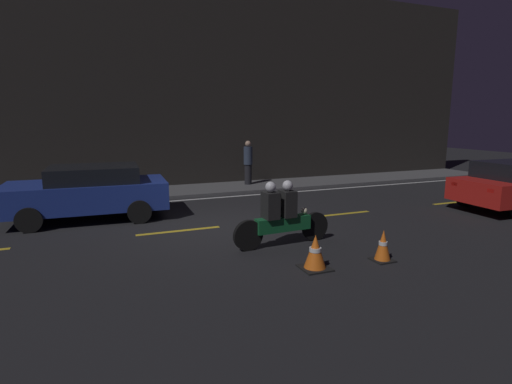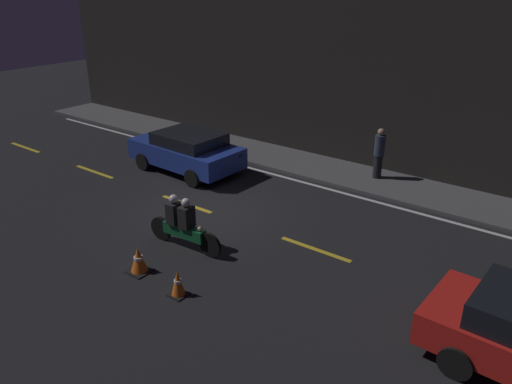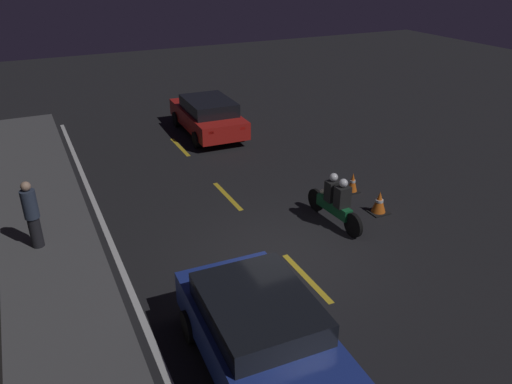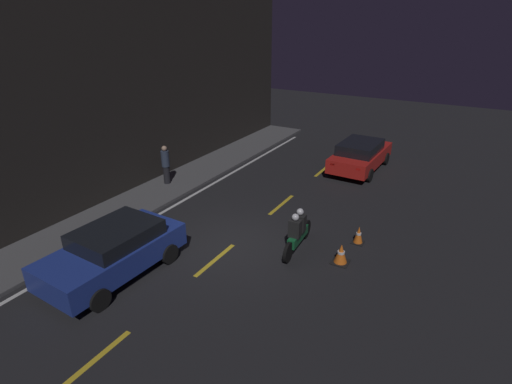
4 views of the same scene
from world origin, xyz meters
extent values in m
plane|color=black|center=(0.00, 0.00, 0.00)|extent=(56.00, 56.00, 0.00)
cube|color=#4C4C4F|center=(0.00, 4.97, 0.06)|extent=(28.00, 2.23, 0.12)
cube|color=black|center=(0.00, 6.24, 3.91)|extent=(28.00, 0.30, 7.82)
cube|color=gold|center=(-1.00, 0.00, 0.00)|extent=(2.00, 0.14, 0.01)
cube|color=gold|center=(3.50, 0.00, 0.00)|extent=(2.00, 0.14, 0.01)
cube|color=gold|center=(8.00, 0.00, 0.00)|extent=(2.00, 0.14, 0.01)
cube|color=silver|center=(0.00, 3.60, 0.00)|extent=(25.20, 0.14, 0.01)
cube|color=navy|center=(-3.00, 2.07, 0.65)|extent=(4.10, 2.04, 0.70)
cube|color=black|center=(-2.80, 2.06, 1.21)|extent=(2.28, 1.78, 0.42)
cube|color=red|center=(-1.04, 1.38, 0.82)|extent=(0.07, 0.20, 0.10)
cube|color=red|center=(-0.99, 2.61, 0.82)|extent=(0.07, 0.20, 0.10)
cylinder|color=black|center=(-4.28, 1.20, 0.30)|extent=(0.61, 0.20, 0.60)
cylinder|color=black|center=(-4.21, 3.04, 0.30)|extent=(0.61, 0.20, 0.60)
cylinder|color=black|center=(-1.79, 1.10, 0.30)|extent=(0.61, 0.20, 0.60)
cylinder|color=black|center=(-1.72, 2.94, 0.30)|extent=(0.61, 0.20, 0.60)
cube|color=red|center=(6.89, -0.81, 0.78)|extent=(0.07, 0.20, 0.10)
cube|color=red|center=(6.85, -2.00, 0.78)|extent=(0.07, 0.20, 0.10)
cylinder|color=black|center=(7.69, -0.54, 0.30)|extent=(0.61, 0.20, 0.61)
cylinder|color=black|center=(1.63, -1.86, 0.32)|extent=(0.64, 0.12, 0.63)
cylinder|color=black|center=(0.03, -1.96, 0.32)|extent=(0.64, 0.14, 0.63)
cube|color=#14592D|center=(0.83, -1.91, 0.47)|extent=(1.24, 0.31, 0.30)
sphere|color=#F2EABF|center=(1.35, -1.88, 0.70)|extent=(0.14, 0.14, 0.14)
cube|color=black|center=(0.93, -1.90, 0.89)|extent=(0.30, 0.38, 0.55)
sphere|color=silver|center=(0.93, -1.90, 1.28)|extent=(0.22, 0.22, 0.22)
cube|color=black|center=(0.53, -1.93, 0.89)|extent=(0.30, 0.38, 0.55)
sphere|color=silver|center=(0.53, -1.93, 1.28)|extent=(0.22, 0.22, 0.22)
cube|color=black|center=(0.77, -3.35, 0.01)|extent=(0.51, 0.51, 0.03)
cone|color=orange|center=(0.77, -3.35, 0.33)|extent=(0.39, 0.39, 0.60)
cylinder|color=white|center=(0.77, -3.35, 0.36)|extent=(0.22, 0.22, 0.07)
cube|color=black|center=(2.16, -3.47, 0.01)|extent=(0.38, 0.38, 0.03)
cone|color=orange|center=(2.16, -3.47, 0.32)|extent=(0.30, 0.30, 0.57)
cylinder|color=white|center=(2.16, -3.47, 0.34)|extent=(0.16, 0.16, 0.07)
cylinder|color=black|center=(2.76, 5.21, 0.51)|extent=(0.28, 0.28, 0.78)
cylinder|color=#2D384C|center=(2.76, 5.21, 1.24)|extent=(0.34, 0.34, 0.69)
sphere|color=tan|center=(2.76, 5.21, 1.70)|extent=(0.22, 0.22, 0.22)
camera|label=1|loc=(-2.74, -9.23, 2.64)|focal=28.00mm
camera|label=2|loc=(8.91, -9.63, 6.30)|focal=35.00mm
camera|label=3|loc=(-8.68, 4.94, 6.50)|focal=35.00mm
camera|label=4|loc=(-9.30, -6.22, 6.79)|focal=28.00mm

